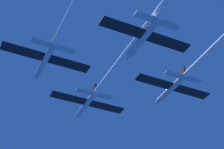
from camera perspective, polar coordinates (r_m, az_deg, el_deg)
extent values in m
cylinder|color=#B2BAC6|center=(107.54, -3.71, -4.28)|extent=(1.41, 12.85, 1.41)
cone|color=#B2BAC6|center=(113.83, -5.20, -6.19)|extent=(1.39, 2.83, 1.39)
ellipsoid|color=black|center=(110.10, -4.25, -4.73)|extent=(0.99, 2.57, 0.71)
cube|color=black|center=(105.50, -6.39, -3.40)|extent=(9.76, 2.83, 0.31)
cube|color=black|center=(108.83, -0.84, -4.79)|extent=(9.76, 2.83, 0.31)
cube|color=black|center=(104.51, -2.61, -2.11)|extent=(0.37, 2.31, 2.06)
cube|color=#B2BAC6|center=(102.47, -4.08, -2.44)|extent=(4.39, 1.70, 0.31)
cube|color=#B2BAC6|center=(104.27, -1.11, -3.20)|extent=(4.39, 1.70, 0.31)
cylinder|color=white|center=(85.53, 4.02, 5.74)|extent=(1.27, 48.16, 1.27)
cylinder|color=#B2BAC6|center=(91.64, -9.70, 2.19)|extent=(1.41, 12.85, 1.41)
cone|color=#B2BAC6|center=(97.77, -11.05, -0.44)|extent=(1.39, 2.83, 1.39)
ellipsoid|color=black|center=(94.19, -10.17, 1.49)|extent=(0.99, 2.57, 0.71)
cube|color=black|center=(90.36, -12.95, 3.34)|extent=(9.76, 2.83, 0.31)
cube|color=black|center=(92.28, -6.28, 1.51)|extent=(9.76, 2.83, 0.31)
cube|color=black|center=(88.91, -8.61, 4.96)|extent=(0.37, 2.31, 2.06)
cube|color=#B2BAC6|center=(87.11, -10.47, 4.72)|extent=(4.39, 1.70, 0.31)
cube|color=#B2BAC6|center=(88.15, -6.86, 3.71)|extent=(4.39, 1.70, 0.31)
cylinder|color=#B2BAC6|center=(101.72, 8.72, -1.99)|extent=(1.41, 12.85, 1.41)
cone|color=#B2BAC6|center=(107.14, 6.50, -4.17)|extent=(1.39, 2.83, 1.39)
ellipsoid|color=black|center=(103.98, 7.87, -2.52)|extent=(0.99, 2.57, 0.71)
cube|color=black|center=(98.72, 6.18, -1.02)|extent=(9.76, 2.83, 0.31)
cube|color=black|center=(104.11, 11.51, -2.53)|extent=(9.76, 2.83, 0.31)
cube|color=black|center=(99.37, 10.20, 0.38)|extent=(0.37, 2.31, 2.06)
cube|color=#B2BAC6|center=(96.77, 8.96, 0.09)|extent=(4.39, 1.70, 0.31)
cube|color=#B2BAC6|center=(99.66, 11.77, -0.76)|extent=(4.39, 1.70, 0.31)
cylinder|color=#B2BAC6|center=(84.12, 4.76, 5.49)|extent=(1.41, 12.85, 1.41)
cone|color=#B2BAC6|center=(89.28, 2.33, 2.43)|extent=(1.39, 2.83, 1.39)
ellipsoid|color=black|center=(86.33, 3.83, 4.64)|extent=(0.99, 2.57, 0.71)
cube|color=black|center=(81.70, 1.52, 6.90)|extent=(9.76, 2.83, 0.31)
cube|color=black|center=(86.03, 8.23, 4.65)|extent=(9.76, 2.83, 0.31)
cube|color=black|center=(82.18, 6.44, 8.56)|extent=(0.37, 2.31, 2.06)
cube|color=#B2BAC6|center=(79.69, 4.80, 8.45)|extent=(4.39, 1.70, 0.31)
cube|color=#B2BAC6|center=(82.02, 8.38, 7.17)|extent=(4.39, 1.70, 0.31)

